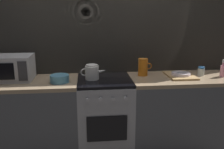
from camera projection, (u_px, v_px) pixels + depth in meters
name	position (u px, v px, depth m)	size (l,w,h in m)	color
back_wall	(102.00, 48.00, 2.93)	(3.60, 0.05, 2.40)	#A39989
counter_left	(25.00, 120.00, 2.72)	(1.20, 0.60, 0.90)	#515459
stove_unit	(105.00, 117.00, 2.81)	(0.60, 0.63, 0.90)	#9E9EA3
counter_right	(180.00, 113.00, 2.90)	(1.20, 0.60, 0.90)	#515459
microwave	(11.00, 68.00, 2.64)	(0.46, 0.35, 0.27)	#B2B2B7
kettle	(92.00, 72.00, 2.67)	(0.28, 0.15, 0.17)	white
mixing_bowl	(60.00, 79.00, 2.57)	(0.20, 0.20, 0.08)	teal
pitcher	(143.00, 67.00, 2.83)	(0.16, 0.11, 0.20)	orange
dish_pile	(180.00, 75.00, 2.81)	(0.30, 0.40, 0.06)	tan
spice_jar	(201.00, 71.00, 2.84)	(0.08, 0.08, 0.10)	silver
spray_bottle	(223.00, 70.00, 2.78)	(0.08, 0.06, 0.20)	pink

